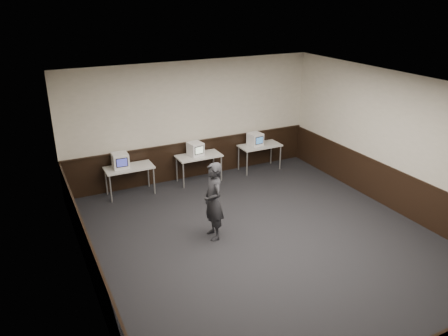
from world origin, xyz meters
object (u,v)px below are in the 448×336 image
object	(u,v)px
emac_center	(195,149)
emac_right	(255,139)
desk_left	(129,170)
desk_right	(260,147)
desk_center	(199,158)
emac_left	(120,161)
person	(213,201)

from	to	relation	value
emac_center	emac_right	distance (m)	1.84
desk_left	desk_right	xyz separation A→B (m)	(3.80, 0.00, 0.00)
desk_center	emac_left	bearing A→B (deg)	179.25
emac_right	person	size ratio (longest dim) A/B	0.26
emac_left	person	world-z (taller)	person
desk_right	person	bearing A→B (deg)	-134.47
desk_center	person	size ratio (longest dim) A/B	0.72
emac_left	emac_right	distance (m)	3.85
desk_right	emac_center	distance (m)	1.99
emac_center	person	bearing A→B (deg)	-115.02
emac_right	desk_left	bearing A→B (deg)	172.44
desk_left	desk_center	distance (m)	1.90
desk_center	emac_right	xyz separation A→B (m)	(1.76, 0.04, 0.25)
desk_right	desk_center	bearing A→B (deg)	180.00
desk_center	emac_center	bearing A→B (deg)	153.31
emac_left	emac_right	bearing A→B (deg)	2.51
desk_center	emac_center	size ratio (longest dim) A/B	2.80
emac_center	person	xyz separation A→B (m)	(-0.81, -2.87, -0.09)
desk_left	person	bearing A→B (deg)	-70.23
emac_right	emac_left	bearing A→B (deg)	172.00
desk_right	emac_center	size ratio (longest dim) A/B	2.80
desk_center	desk_right	xyz separation A→B (m)	(1.90, 0.00, 0.00)
desk_left	emac_right	world-z (taller)	emac_right
desk_center	person	distance (m)	2.97
desk_center	emac_right	size ratio (longest dim) A/B	2.80
emac_right	person	world-z (taller)	person
desk_center	desk_right	distance (m)	1.90
desk_left	person	xyz separation A→B (m)	(1.02, -2.83, 0.15)
emac_left	person	xyz separation A→B (m)	(1.21, -2.86, -0.11)
desk_right	emac_center	bearing A→B (deg)	178.91
desk_center	emac_center	world-z (taller)	emac_center
emac_center	person	world-z (taller)	person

